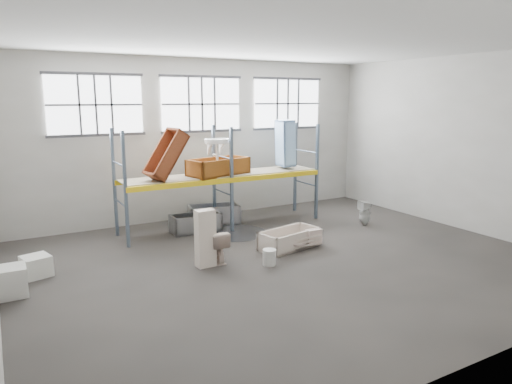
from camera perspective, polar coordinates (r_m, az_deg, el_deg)
floor at (r=11.22m, az=3.83°, el=-8.60°), size 12.00×10.00×0.10m
ceiling at (r=10.62m, az=4.21°, el=18.22°), size 12.00×10.00×0.10m
wall_back at (r=15.07m, az=-6.73°, el=6.43°), size 12.00×0.10×5.00m
wall_front at (r=7.05m, az=27.33°, el=-0.35°), size 12.00×0.10×5.00m
wall_right at (r=14.84m, az=23.97°, el=5.45°), size 0.10×10.00×5.00m
window_left at (r=13.98m, az=-19.01°, el=10.03°), size 2.60×0.04×1.60m
window_mid at (r=14.91m, az=-6.66°, el=10.61°), size 2.60×0.04×1.60m
window_right at (r=16.43m, az=3.85°, el=10.72°), size 2.60×0.04×1.60m
rack_upright_la at (r=12.24m, az=-15.65°, el=0.21°), size 0.08×0.08×3.00m
rack_upright_lb at (r=13.39m, az=-16.91°, el=1.08°), size 0.08×0.08×3.00m
rack_upright_ma at (r=13.26m, az=-2.99°, el=1.46°), size 0.08×0.08×3.00m
rack_upright_mb at (r=14.33m, az=-5.15°, el=2.17°), size 0.08×0.08×3.00m
rack_upright_ra at (r=14.83m, az=7.43°, el=2.43°), size 0.08×0.08×3.00m
rack_upright_rb at (r=15.79m, az=4.82°, el=3.03°), size 0.08×0.08×3.00m
rack_beam_front at (r=13.26m, az=-2.99°, el=1.46°), size 6.00×0.10×0.14m
rack_beam_back at (r=14.33m, az=-5.15°, el=2.17°), size 6.00×0.10×0.14m
shelf_deck at (r=13.78m, az=-4.12°, el=2.16°), size 5.90×1.10×0.03m
wet_patch at (r=13.42m, az=-2.54°, el=-4.98°), size 1.80×1.80×0.00m
bathtub_beige at (r=12.07m, az=4.07°, el=-5.72°), size 1.72×1.06×0.47m
cistern_spare at (r=12.16m, az=7.05°, el=-5.44°), size 0.42×0.20×0.40m
sink_in_tub at (r=11.87m, az=5.02°, el=-6.43°), size 0.49×0.49×0.16m
toilet_beige at (r=11.04m, az=-4.88°, el=-6.59°), size 0.44×0.76×0.76m
cistern_tall at (r=10.69m, az=-6.20°, el=-5.64°), size 0.43×0.29×1.33m
toilet_white at (r=14.53m, az=13.15°, el=-2.48°), size 0.38×0.37×0.75m
steel_tub_left at (r=13.61m, az=-7.38°, el=-3.72°), size 1.41×0.67×0.52m
steel_tub_right at (r=14.43m, az=-5.15°, el=-2.70°), size 1.66×1.03×0.56m
rust_tub_flat at (r=13.64m, az=-4.62°, el=3.08°), size 1.94×1.25×0.50m
rust_tub_tilted at (r=12.83m, az=-10.93°, el=4.53°), size 1.26×0.88×1.41m
sink_on_shelf at (r=13.27m, az=-4.76°, el=4.04°), size 0.72×0.57×0.62m
blue_tub_upright at (r=14.79m, az=3.58°, el=5.98°), size 0.53×0.72×1.45m
bucket at (r=10.86m, az=1.65°, el=-7.96°), size 0.35×0.35×0.36m
carton_near at (r=10.37m, az=-28.05°, el=-9.67°), size 0.69×0.59×0.58m
carton_far at (r=11.24m, az=-25.24°, el=-8.18°), size 0.66×0.66×0.45m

